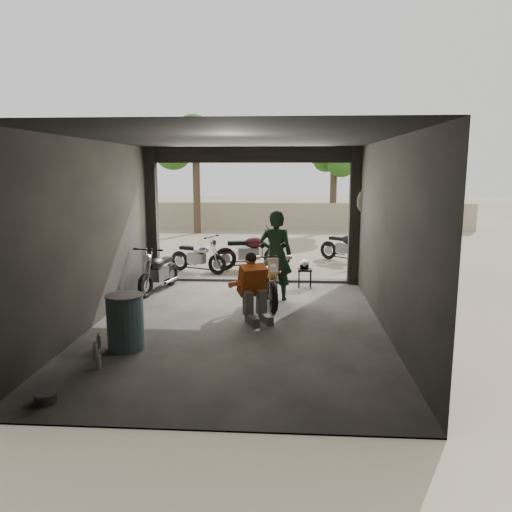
# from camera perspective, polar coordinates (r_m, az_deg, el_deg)

# --- Properties ---
(ground) EXTENTS (80.00, 80.00, 0.00)m
(ground) POSITION_cam_1_polar(r_m,az_deg,el_deg) (8.75, -2.11, -8.10)
(ground) COLOR #7A6D56
(ground) RESTS_ON ground
(garage) EXTENTS (7.00, 7.13, 3.20)m
(garage) POSITION_cam_1_polar(r_m,az_deg,el_deg) (8.98, -1.80, 0.76)
(garage) COLOR #2D2B28
(garage) RESTS_ON ground
(boundary_wall) EXTENTS (18.00, 0.30, 1.20)m
(boundary_wall) POSITION_cam_1_polar(r_m,az_deg,el_deg) (22.39, 1.57, 4.59)
(boundary_wall) COLOR gray
(boundary_wall) RESTS_ON ground
(tree_left) EXTENTS (2.20, 2.20, 5.60)m
(tree_left) POSITION_cam_1_polar(r_m,az_deg,el_deg) (21.17, -6.92, 13.39)
(tree_left) COLOR #382B1E
(tree_left) RESTS_ON ground
(tree_right) EXTENTS (2.20, 2.20, 5.00)m
(tree_right) POSITION_cam_1_polar(r_m,az_deg,el_deg) (22.37, 8.96, 12.06)
(tree_right) COLOR #382B1E
(tree_right) RESTS_ON ground
(main_bike) EXTENTS (0.91, 1.72, 1.09)m
(main_bike) POSITION_cam_1_polar(r_m,az_deg,el_deg) (10.02, 1.62, -2.51)
(main_bike) COLOR beige
(main_bike) RESTS_ON ground
(left_bike) EXTENTS (0.96, 1.65, 1.04)m
(left_bike) POSITION_cam_1_polar(r_m,az_deg,el_deg) (11.25, -11.06, -1.44)
(left_bike) COLOR black
(left_bike) RESTS_ON ground
(outside_bike_a) EXTENTS (1.60, 1.14, 1.00)m
(outside_bike_a) POSITION_cam_1_polar(r_m,az_deg,el_deg) (13.17, -6.67, 0.26)
(outside_bike_a) COLOR black
(outside_bike_a) RESTS_ON ground
(outside_bike_b) EXTENTS (1.82, 1.05, 1.16)m
(outside_bike_b) POSITION_cam_1_polar(r_m,az_deg,el_deg) (13.47, -0.68, 0.88)
(outside_bike_b) COLOR #360D11
(outside_bike_b) RESTS_ON ground
(outside_bike_c) EXTENTS (1.62, 1.46, 1.05)m
(outside_bike_c) POSITION_cam_1_polar(r_m,az_deg,el_deg) (14.82, 10.27, 1.34)
(outside_bike_c) COLOR black
(outside_bike_c) RESTS_ON ground
(rider) EXTENTS (0.73, 0.52, 1.88)m
(rider) POSITION_cam_1_polar(r_m,az_deg,el_deg) (10.27, 2.27, 0.03)
(rider) COLOR black
(rider) RESTS_ON ground
(mechanic) EXTENTS (0.90, 1.01, 1.19)m
(mechanic) POSITION_cam_1_polar(r_m,az_deg,el_deg) (8.89, -0.13, -3.82)
(mechanic) COLOR #B54F18
(mechanic) RESTS_ON ground
(stool) EXTENTS (0.32, 0.32, 0.45)m
(stool) POSITION_cam_1_polar(r_m,az_deg,el_deg) (11.47, 5.61, -1.83)
(stool) COLOR black
(stool) RESTS_ON ground
(helmet) EXTENTS (0.23, 0.24, 0.21)m
(helmet) POSITION_cam_1_polar(r_m,az_deg,el_deg) (11.48, 5.54, -0.91)
(helmet) COLOR silver
(helmet) RESTS_ON stool
(oil_drum) EXTENTS (0.64, 0.64, 0.85)m
(oil_drum) POSITION_cam_1_polar(r_m,az_deg,el_deg) (7.81, -14.69, -7.41)
(oil_drum) COLOR #3C5D66
(oil_drum) RESTS_ON ground
(sign_post) EXTENTS (0.79, 0.08, 2.37)m
(sign_post) POSITION_cam_1_polar(r_m,az_deg,el_deg) (11.59, 13.36, 4.19)
(sign_post) COLOR black
(sign_post) RESTS_ON ground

